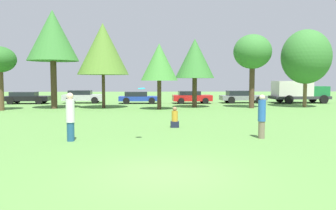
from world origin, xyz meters
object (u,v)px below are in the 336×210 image
(person_thrower, at_px, (70,116))
(parked_car_red, at_px, (191,97))
(tree_4, at_px, (195,59))
(parked_car_silver, at_px, (83,96))
(parked_car_black, at_px, (27,97))
(person_catcher, at_px, (262,116))
(tree_1, at_px, (53,36))
(tree_3, at_px, (159,62))
(frisbee, at_px, (141,88))
(tree_2, at_px, (103,49))
(tree_6, at_px, (306,57))
(tree_5, at_px, (252,52))
(parked_car_grey, at_px, (242,96))
(bystander_sitting, at_px, (175,119))
(delivery_truck_green, at_px, (298,91))
(parked_car_blue, at_px, (138,97))

(person_thrower, xyz_separation_m, parked_car_red, (6.72, 21.07, -0.31))
(tree_4, bearing_deg, parked_car_silver, 152.30)
(parked_car_black, bearing_deg, person_catcher, -52.63)
(tree_4, xyz_separation_m, parked_car_silver, (-10.80, 5.67, -3.46))
(tree_1, height_order, tree_3, tree_1)
(frisbee, height_order, tree_2, tree_2)
(person_catcher, bearing_deg, tree_6, -121.74)
(tree_2, height_order, tree_4, tree_2)
(tree_2, bearing_deg, tree_5, -2.36)
(person_catcher, bearing_deg, tree_1, -52.29)
(tree_1, height_order, parked_car_silver, tree_1)
(person_catcher, relative_size, tree_3, 0.34)
(person_catcher, height_order, frisbee, frisbee)
(tree_6, height_order, parked_car_black, tree_6)
(tree_2, bearing_deg, parked_car_grey, 23.96)
(parked_car_red, bearing_deg, parked_car_silver, 174.15)
(tree_2, xyz_separation_m, tree_6, (17.22, 0.27, -0.60))
(person_catcher, xyz_separation_m, parked_car_silver, (-11.83, 21.31, -0.22))
(frisbee, distance_m, tree_5, 17.63)
(frisbee, distance_m, tree_2, 16.51)
(person_thrower, xyz_separation_m, parked_car_silver, (-4.29, 21.71, -0.27))
(bystander_sitting, xyz_separation_m, parked_car_red, (2.53, 17.39, 0.22))
(person_thrower, relative_size, parked_car_grey, 0.40)
(frisbee, relative_size, bystander_sitting, 0.27)
(person_catcher, xyz_separation_m, delivery_truck_green, (10.10, 20.77, 0.32))
(person_catcher, relative_size, tree_5, 0.29)
(bystander_sitting, height_order, tree_5, tree_5)
(frisbee, relative_size, parked_car_black, 0.06)
(person_catcher, relative_size, frisbee, 6.34)
(tree_2, distance_m, delivery_truck_green, 19.98)
(tree_6, distance_m, parked_car_blue, 15.93)
(tree_6, xyz_separation_m, parked_car_blue, (-14.63, 5.09, -3.69))
(person_thrower, relative_size, tree_3, 0.36)
(tree_3, relative_size, tree_5, 0.86)
(parked_car_black, height_order, parked_car_blue, parked_car_blue)
(person_catcher, height_order, bystander_sitting, person_catcher)
(parked_car_grey, height_order, delivery_truck_green, delivery_truck_green)
(person_catcher, height_order, delivery_truck_green, delivery_truck_green)
(tree_3, xyz_separation_m, parked_car_silver, (-7.76, 7.59, -3.06))
(tree_1, bearing_deg, person_thrower, -71.13)
(person_thrower, xyz_separation_m, tree_4, (6.50, 16.04, 3.19))
(tree_4, bearing_deg, person_catcher, -86.23)
(frisbee, distance_m, parked_car_black, 24.48)
(bystander_sitting, bearing_deg, tree_2, 114.31)
(tree_4, bearing_deg, tree_3, -147.61)
(tree_2, distance_m, tree_4, 7.75)
(delivery_truck_green, bearing_deg, frisbee, -127.44)
(person_catcher, xyz_separation_m, parked_car_red, (-0.81, 20.67, -0.26))
(tree_2, relative_size, parked_car_blue, 1.73)
(person_thrower, bearing_deg, tree_5, 50.45)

